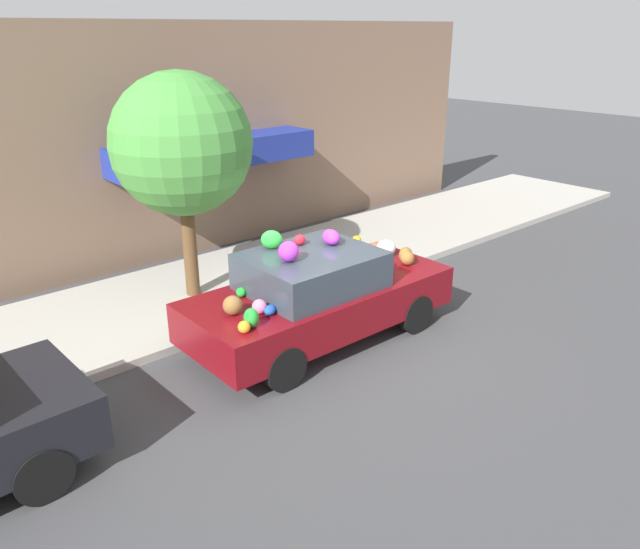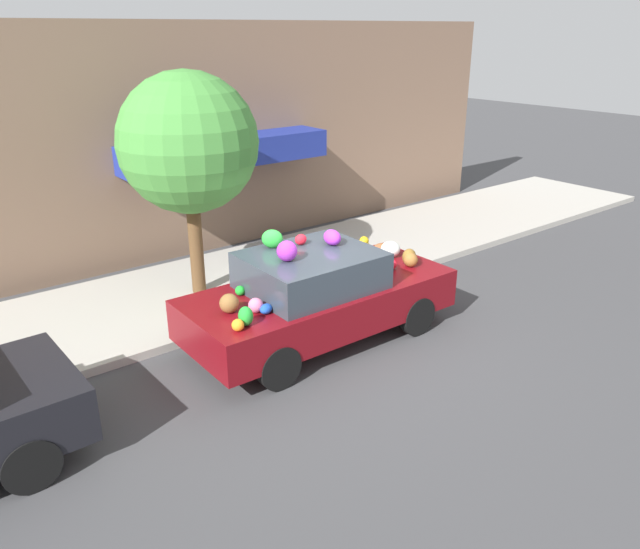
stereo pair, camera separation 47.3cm
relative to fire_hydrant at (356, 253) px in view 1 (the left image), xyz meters
The scene contains 6 objects.
ground_plane 2.77m from the fire_hydrant, 145.62° to the right, with size 60.00×60.00×0.00m, color #424244.
sidewalk_curb 2.56m from the fire_hydrant, 152.71° to the left, with size 24.00×3.20×0.13m.
building_facade 4.40m from the fire_hydrant, 122.82° to the left, with size 18.00×1.20×4.66m.
street_tree 3.89m from the fire_hydrant, 160.13° to the left, with size 2.32×2.32×3.79m.
fire_hydrant is the anchor object (origin of this frame).
art_car 2.75m from the fire_hydrant, 146.73° to the right, with size 4.23×1.81×1.75m.
Camera 1 is at (-5.72, -6.47, 4.52)m, focal length 35.00 mm.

